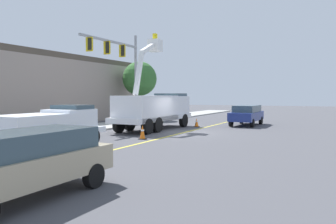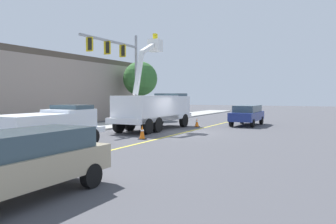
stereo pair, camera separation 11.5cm
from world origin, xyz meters
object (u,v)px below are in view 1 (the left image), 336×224
at_px(passing_minivan, 247,114).
at_px(service_pickup_truck, 51,126).
at_px(traffic_signal_mast, 121,61).
at_px(traffic_cone_mid_rear, 197,123).
at_px(traffic_cone_mid_front, 143,132).
at_px(utility_bucket_truck, 155,108).
at_px(traffic_cone_leading, 44,152).
at_px(trailing_sedan, 24,160).

bearing_deg(passing_minivan, service_pickup_truck, 157.11).
bearing_deg(traffic_signal_mast, traffic_cone_mid_rear, -72.44).
relative_size(passing_minivan, traffic_cone_mid_front, 5.98).
xyz_separation_m(utility_bucket_truck, traffic_cone_mid_rear, (3.03, -2.32, -1.27)).
bearing_deg(traffic_cone_leading, utility_bucket_truck, 3.90).
height_order(service_pickup_truck, traffic_cone_mid_front, service_pickup_truck).
distance_m(traffic_cone_leading, traffic_signal_mast, 15.04).
bearing_deg(traffic_signal_mast, traffic_cone_mid_front, -141.10).
bearing_deg(trailing_sedan, traffic_signal_mast, 23.06).
xyz_separation_m(utility_bucket_truck, traffic_cone_leading, (-12.33, -0.84, -1.27)).
distance_m(service_pickup_truck, passing_minivan, 17.28).
relative_size(utility_bucket_truck, service_pickup_truck, 1.46).
height_order(service_pickup_truck, trailing_sedan, service_pickup_truck).
height_order(passing_minivan, trailing_sedan, same).
distance_m(traffic_cone_mid_front, traffic_signal_mast, 9.58).
bearing_deg(traffic_cone_mid_rear, traffic_cone_leading, 174.48).
relative_size(trailing_sedan, traffic_cone_leading, 6.95).
height_order(utility_bucket_truck, traffic_cone_mid_rear, utility_bucket_truck).
relative_size(service_pickup_truck, traffic_cone_mid_front, 6.96).
distance_m(traffic_cone_leading, traffic_cone_mid_rear, 15.43).
bearing_deg(traffic_cone_mid_front, passing_minivan, -20.80).
height_order(utility_bucket_truck, passing_minivan, utility_bucket_truck).
height_order(trailing_sedan, traffic_cone_leading, trailing_sedan).
relative_size(passing_minivan, trailing_sedan, 1.00).
distance_m(service_pickup_truck, traffic_cone_mid_rear, 13.43).
height_order(trailing_sedan, traffic_cone_mid_rear, trailing_sedan).
relative_size(traffic_cone_leading, traffic_cone_mid_rear, 1.01).
xyz_separation_m(utility_bucket_truck, passing_minivan, (5.93, -5.84, -0.64)).
relative_size(passing_minivan, traffic_cone_mid_rear, 7.06).
bearing_deg(trailing_sedan, traffic_cone_mid_front, 11.56).
distance_m(trailing_sedan, traffic_cone_mid_rear, 19.36).
bearing_deg(traffic_cone_mid_rear, service_pickup_truck, 166.16).
xyz_separation_m(trailing_sedan, traffic_cone_leading, (3.93, 3.01, -0.62)).
bearing_deg(service_pickup_truck, traffic_signal_mast, 13.50).
relative_size(utility_bucket_truck, traffic_cone_mid_rear, 11.96).
height_order(service_pickup_truck, traffic_signal_mast, traffic_signal_mast).
relative_size(traffic_cone_mid_front, traffic_signal_mast, 0.11).
distance_m(service_pickup_truck, trailing_sedan, 7.86).
xyz_separation_m(utility_bucket_truck, service_pickup_truck, (-9.99, 0.88, -0.50)).
xyz_separation_m(traffic_cone_leading, traffic_signal_mast, (13.49, 4.40, 4.99)).
bearing_deg(traffic_cone_mid_front, service_pickup_truck, 152.46).
bearing_deg(passing_minivan, traffic_signal_mast, 116.87).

